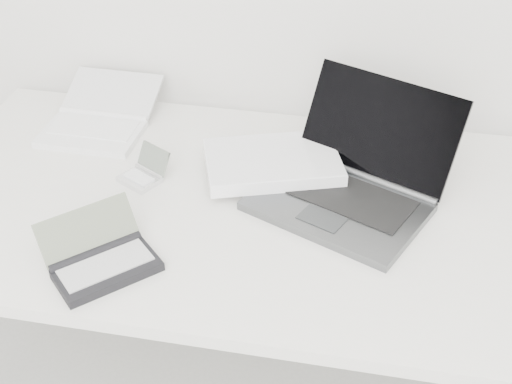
% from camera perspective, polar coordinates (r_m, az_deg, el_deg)
% --- Properties ---
extents(desk, '(1.60, 0.80, 0.73)m').
position_cam_1_polar(desk, '(1.59, 1.34, -2.41)').
color(desk, white).
rests_on(desk, ground).
extents(laptop_large, '(0.60, 0.47, 0.22)m').
position_cam_1_polar(laptop_large, '(1.59, 4.82, 1.46)').
color(laptop_large, '#57595C').
rests_on(laptop_large, desk).
extents(netbook_open_white, '(0.25, 0.31, 0.07)m').
position_cam_1_polar(netbook_open_white, '(1.87, -12.52, 5.55)').
color(netbook_open_white, white).
rests_on(netbook_open_white, desk).
extents(pda_silver, '(0.12, 0.13, 0.07)m').
position_cam_1_polar(pda_silver, '(1.65, -8.98, 1.44)').
color(pda_silver, white).
rests_on(pda_silver, desk).
extents(palmtop_charcoal, '(0.25, 0.25, 0.09)m').
position_cam_1_polar(palmtop_charcoal, '(1.42, -12.24, -5.31)').
color(palmtop_charcoal, black).
rests_on(palmtop_charcoal, desk).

